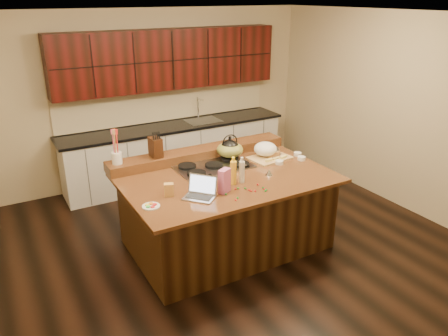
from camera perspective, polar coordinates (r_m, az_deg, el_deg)
room at (r=4.93m, az=0.29°, el=3.59°), size 5.52×5.02×2.72m
island at (r=5.28m, az=0.27°, el=-5.58°), size 2.40×1.60×0.92m
back_ledge at (r=5.64m, az=-3.25°, el=1.96°), size 2.40×0.30×0.12m
cooktop at (r=5.32m, az=-1.32°, el=0.23°), size 0.92×0.52×0.05m
back_counter at (r=7.08m, az=-6.59°, el=6.06°), size 3.70×0.66×2.40m
kettle at (r=5.52m, az=0.78°, el=2.58°), size 0.30×0.30×0.22m
green_bowl at (r=5.52m, az=0.77°, el=2.41°), size 0.40×0.40×0.18m
laptop at (r=4.56m, az=-3.05°, el=-3.07°), size 0.39×0.40×0.22m
oil_bottle at (r=4.82m, az=1.22°, el=-0.63°), size 0.09×0.09×0.27m
vinegar_bottle at (r=4.87m, az=2.34°, el=-0.51°), size 0.07×0.07×0.25m
wooden_tray at (r=5.64m, az=5.56°, el=2.23°), size 0.55×0.44×0.21m
ramekin_a at (r=5.64m, az=10.10°, el=1.26°), size 0.12×0.12×0.04m
ramekin_b at (r=5.79m, az=9.59°, el=1.81°), size 0.12×0.12×0.04m
ramekin_c at (r=5.47m, az=7.24°, el=0.75°), size 0.11×0.11×0.04m
strainer_bowl at (r=5.70m, az=6.12°, el=1.94°), size 0.28×0.28×0.09m
kitchen_timer at (r=5.11m, az=5.91°, el=-0.57°), size 0.09×0.09×0.07m
pink_bag at (r=4.62m, az=0.05°, el=-1.70°), size 0.16×0.13×0.26m
candy_plate at (r=4.42m, az=-9.51°, el=-4.95°), size 0.24×0.24×0.01m
package_box at (r=4.60m, az=-7.20°, el=-2.83°), size 0.12×0.10×0.14m
utensil_crock at (r=5.24m, az=-13.81°, el=1.28°), size 0.15×0.15×0.14m
knife_block at (r=5.36m, az=-8.94°, el=2.68°), size 0.13×0.20×0.24m
gumdrop_0 at (r=4.71m, az=3.28°, el=-2.86°), size 0.02×0.02×0.02m
gumdrop_1 at (r=4.72m, az=5.53°, el=-2.87°), size 0.02×0.02×0.02m
gumdrop_2 at (r=4.85m, az=4.42°, el=-2.15°), size 0.02×0.02×0.02m
gumdrop_3 at (r=4.70m, az=5.42°, el=-3.00°), size 0.02×0.02×0.02m
gumdrop_4 at (r=4.69m, az=3.58°, el=-3.02°), size 0.02×0.02×0.02m
gumdrop_5 at (r=4.75m, az=1.85°, el=-2.65°), size 0.02×0.02×0.02m
gumdrop_6 at (r=4.69m, az=4.09°, el=-3.01°), size 0.02×0.02×0.02m
gumdrop_7 at (r=4.53m, az=1.79°, el=-3.91°), size 0.02×0.02×0.02m
gumdrop_8 at (r=4.48m, az=1.57°, el=-4.18°), size 0.02×0.02×0.02m
gumdrop_9 at (r=4.61m, az=0.27°, el=-3.44°), size 0.02×0.02×0.02m
gumdrop_10 at (r=4.74m, az=5.27°, el=-2.78°), size 0.02×0.02×0.02m
gumdrop_11 at (r=4.75m, az=2.76°, el=-2.65°), size 0.02×0.02×0.02m
gumdrop_12 at (r=4.73m, az=1.49°, el=-2.74°), size 0.02×0.02×0.02m
gumdrop_13 at (r=4.77m, az=5.13°, el=-2.58°), size 0.02×0.02×0.02m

